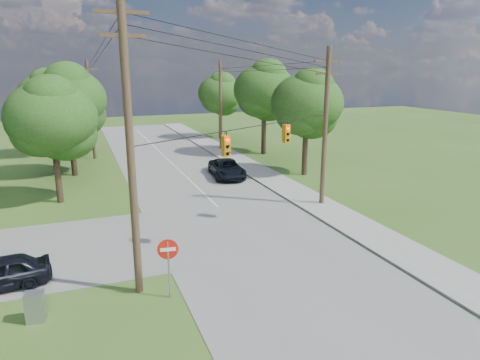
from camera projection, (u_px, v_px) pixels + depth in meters
name	position (u px, v px, depth m)	size (l,w,h in m)	color
ground	(244.00, 277.00, 19.32)	(140.00, 140.00, 0.00)	#385B1E
main_road	(245.00, 232.00, 24.52)	(10.00, 100.00, 0.03)	gray
sidewalk_east	(344.00, 218.00, 26.83)	(2.60, 100.00, 0.12)	#A19E96
pole_sw	(130.00, 146.00, 16.51)	(2.00, 0.32, 12.00)	brown
pole_ne	(325.00, 126.00, 28.23)	(2.00, 0.32, 10.50)	brown
pole_north_e	(220.00, 105.00, 48.20)	(2.00, 0.32, 10.00)	brown
pole_north_w	(91.00, 109.00, 43.40)	(2.00, 0.32, 10.00)	brown
power_lines	(201.00, 68.00, 27.95)	(13.93, 29.62, 4.93)	black
traffic_signals	(259.00, 139.00, 22.81)	(4.91, 3.27, 1.05)	orange
tree_w_near	(52.00, 118.00, 28.61)	(6.00, 6.00, 8.40)	#3D301E
tree_w_mid	(68.00, 100.00, 36.02)	(6.40, 6.40, 9.22)	#3D301E
tree_w_far	(48.00, 97.00, 44.45)	(6.00, 6.00, 8.73)	#3D301E
tree_e_near	(307.00, 103.00, 36.33)	(6.20, 6.20, 8.81)	#3D301E
tree_e_mid	(264.00, 90.00, 45.38)	(6.60, 6.60, 9.64)	#3D301E
tree_e_far	(220.00, 94.00, 56.13)	(5.80, 5.80, 8.32)	#3D301E
car_main_north	(227.00, 169.00, 36.79)	(2.48, 5.39, 1.50)	black
control_cabinet	(35.00, 307.00, 15.81)	(0.66, 0.48, 1.19)	gray
do_not_enter_sign	(168.00, 256.00, 17.15)	(0.85, 0.19, 2.57)	gray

